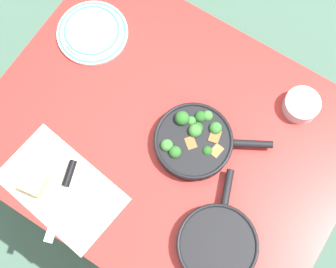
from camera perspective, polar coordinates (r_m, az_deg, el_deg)
ground_plane at (r=2.26m, az=0.00°, el=-5.64°), size 14.00×14.00×0.00m
dining_table_red at (r=1.61m, az=0.00°, el=-1.05°), size 1.18×0.92×0.75m
skillet_broccoli at (r=1.50m, az=3.25°, el=-0.73°), size 0.35×0.26×0.08m
skillet_eggs at (r=1.45m, az=6.01°, el=-13.22°), size 0.25×0.35×0.05m
parchment_sheet at (r=1.53m, az=-12.87°, el=-6.42°), size 0.42×0.28×0.00m
grater_knife at (r=1.52m, az=-12.47°, el=-6.52°), size 0.11×0.26×0.02m
cheese_block at (r=1.53m, az=-16.04°, el=-5.77°), size 0.08×0.08×0.04m
dinner_plate_stack at (r=1.69m, az=-9.23°, el=12.20°), size 0.25×0.25×0.03m
prep_bowl_steel at (r=1.60m, az=15.94°, el=3.41°), size 0.12×0.12×0.05m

